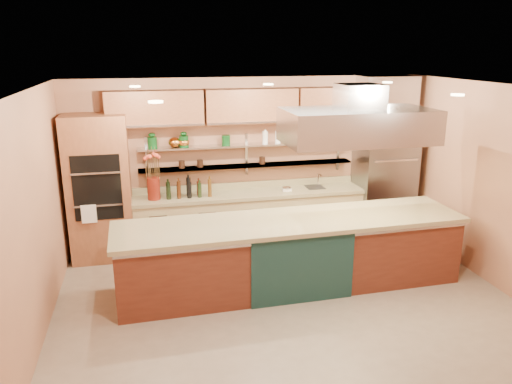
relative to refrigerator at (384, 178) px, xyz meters
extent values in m
cube|color=gray|center=(-2.35, -2.14, -1.06)|extent=(6.00, 5.00, 0.02)
cube|color=black|center=(-2.35, -2.14, 1.75)|extent=(6.00, 5.00, 0.02)
cube|color=#B67956|center=(-2.35, 0.36, 0.35)|extent=(6.00, 0.04, 2.80)
cube|color=#B67956|center=(-2.35, -4.64, 0.35)|extent=(6.00, 0.04, 2.80)
cube|color=#B67956|center=(-5.35, -2.14, 0.35)|extent=(0.04, 5.00, 2.80)
cube|color=#B67956|center=(0.65, -2.14, 0.35)|extent=(0.04, 5.00, 2.80)
cube|color=#9C5B38|center=(-4.80, 0.04, 0.10)|extent=(0.95, 0.64, 2.30)
cube|color=slate|center=(0.00, 0.00, 0.00)|extent=(0.95, 0.72, 2.10)
cube|color=tan|center=(-2.40, 0.06, -0.58)|extent=(3.84, 0.64, 0.93)
cube|color=silver|center=(-2.40, 0.23, 0.30)|extent=(3.60, 0.26, 0.03)
cube|color=silver|center=(-2.40, 0.23, 0.65)|extent=(3.60, 0.26, 0.03)
cube|color=#9C5B38|center=(-2.35, 0.18, 1.30)|extent=(4.60, 0.36, 0.55)
cube|color=silver|center=(-1.27, -1.58, 1.20)|extent=(2.00, 1.00, 0.45)
cube|color=#FFE5A5|center=(-2.35, -1.94, 1.72)|extent=(4.00, 2.80, 0.02)
cube|color=#5F291B|center=(-2.17, -1.58, -0.56)|extent=(4.76, 1.14, 0.99)
cylinder|color=maroon|center=(-3.97, 0.01, 0.06)|extent=(0.27, 0.27, 0.36)
cube|color=black|center=(-3.42, 0.01, 0.01)|extent=(0.80, 0.28, 0.25)
cube|color=white|center=(-1.77, 0.01, -0.08)|extent=(0.17, 0.14, 0.08)
cylinder|color=white|center=(-1.19, 0.11, 0.00)|extent=(0.04, 0.04, 0.24)
ellipsoid|color=orange|center=(-3.60, 0.23, 0.75)|extent=(0.25, 0.25, 0.16)
cylinder|color=#0D4015|center=(-2.76, 0.23, 0.75)|extent=(0.17, 0.17, 0.16)
camera|label=1|loc=(-4.08, -7.77, 2.21)|focal=35.00mm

